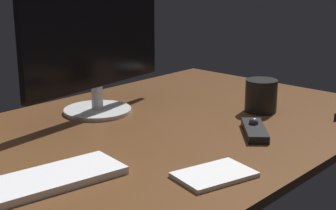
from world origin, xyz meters
TOP-DOWN VIEW (x-y plane):
  - desk at (0.00, 0.00)cm, footprint 140.00×84.00cm
  - monitor at (3.90, 22.32)cm, footprint 50.26×18.99cm
  - keyboard at (-40.97, -6.71)cm, footprint 45.06×18.64cm
  - computer_mouse at (51.74, -1.32)cm, footprint 12.17×12.35cm
  - media_remote at (17.58, -20.91)cm, footprint 14.88×13.81cm
  - coffee_mug at (35.53, -11.18)cm, footprint 8.97×8.97cm
  - notepad at (-10.06, -29.60)cm, footprint 17.21×13.47cm

SIDE VIEW (x-z plane):
  - desk at x=0.00cm, z-range 0.00..2.00cm
  - notepad at x=-10.06cm, z-range 2.00..2.93cm
  - keyboard at x=-40.97cm, z-range 2.00..3.55cm
  - media_remote at x=17.58cm, z-range 1.32..4.86cm
  - computer_mouse at x=51.74cm, z-range 2.00..5.86cm
  - coffee_mug at x=35.53cm, z-range 2.00..11.20cm
  - monitor at x=3.90cm, z-range 2.95..40.30cm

